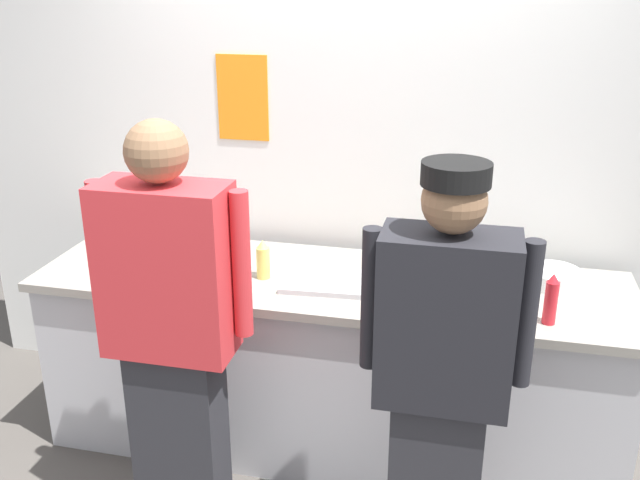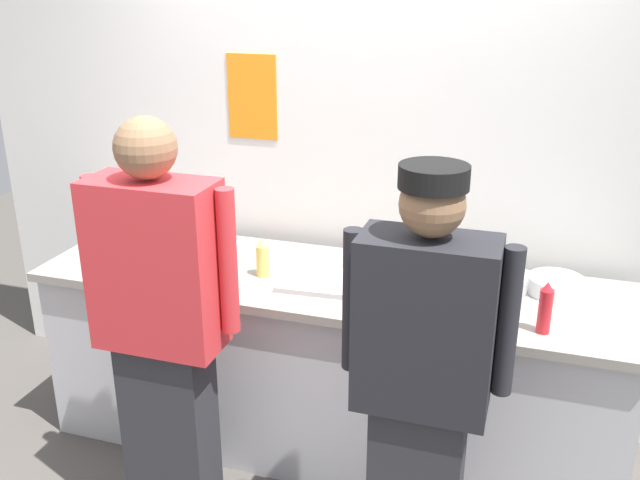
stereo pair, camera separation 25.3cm
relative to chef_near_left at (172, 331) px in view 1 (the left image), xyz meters
The scene contains 15 objects.
wall_back 1.39m from the chef_near_left, 68.35° to the left, with size 4.25×0.11×2.93m.
prep_counter 0.95m from the chef_near_left, 55.20° to the left, with size 2.71×0.76×0.89m.
chef_near_left is the anchor object (origin of this frame).
chef_center 1.03m from the chef_near_left, ahead, with size 0.60×0.24×1.65m.
plate_stack_front 1.68m from the chef_near_left, 29.74° to the left, with size 0.24×0.24×0.07m.
plate_stack_rear 0.67m from the chef_near_left, 106.09° to the left, with size 0.20×0.20×0.07m.
mixing_bowl_steel 1.34m from the chef_near_left, 31.67° to the left, with size 0.39×0.39×0.12m, color #B7BABF.
sheet_tray 0.78m from the chef_near_left, 51.97° to the left, with size 0.40×0.28×0.02m, color #B7BABF.
squeeze_bottle_primary 1.08m from the chef_near_left, 42.85° to the left, with size 0.06×0.06×0.18m.
squeeze_bottle_secondary 0.64m from the chef_near_left, 74.15° to the left, with size 0.06×0.06×0.18m.
squeeze_bottle_spare 1.48m from the chef_near_left, 17.47° to the left, with size 0.05×0.05×0.21m.
ramekin_green_sauce 0.92m from the chef_near_left, 116.31° to the left, with size 0.09×0.09×0.04m.
ramekin_yellow_sauce 0.83m from the chef_near_left, 94.59° to the left, with size 0.09×0.09×0.05m.
deli_cup 1.00m from the chef_near_left, 123.74° to the left, with size 0.09×0.09×0.08m, color white.
chefs_knife 1.47m from the chef_near_left, 34.16° to the left, with size 0.28×0.03×0.02m.
Camera 1 is at (0.62, -2.48, 2.20)m, focal length 39.56 mm.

